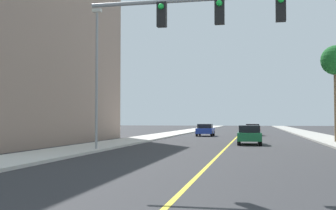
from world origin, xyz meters
TOP-DOWN VIEW (x-y plane):
  - ground at (0.00, 42.00)m, footprint 192.00×192.00m
  - sidewalk_left at (-8.91, 42.00)m, footprint 3.57×168.00m
  - sidewalk_right at (8.91, 42.00)m, footprint 3.57×168.00m
  - lane_marking_center at (0.00, 42.00)m, footprint 0.16×144.00m
  - traffic_signal_mast at (3.62, 9.37)m, footprint 11.29×0.36m
  - street_lamp at (-7.63, 19.98)m, footprint 0.56×0.28m
  - palm_far at (8.55, 31.95)m, footprint 2.45×2.45m
  - car_blue at (-3.76, 45.11)m, footprint 1.92×3.82m
  - car_red at (1.76, 48.38)m, footprint 1.88×4.05m
  - car_green at (1.54, 28.95)m, footprint 1.89×4.14m

SIDE VIEW (x-z plane):
  - ground at x=0.00m, z-range 0.00..0.00m
  - lane_marking_center at x=0.00m, z-range 0.00..0.01m
  - sidewalk_left at x=-8.91m, z-range 0.00..0.15m
  - sidewalk_right at x=8.91m, z-range 0.00..0.15m
  - car_red at x=1.76m, z-range 0.03..1.45m
  - car_blue at x=-3.76m, z-range 0.02..1.47m
  - car_green at x=1.54m, z-range 0.02..1.52m
  - traffic_signal_mast at x=3.62m, z-range 1.76..7.95m
  - street_lamp at x=-7.63m, z-range 0.58..9.27m
  - palm_far at x=8.55m, z-range 2.68..10.61m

